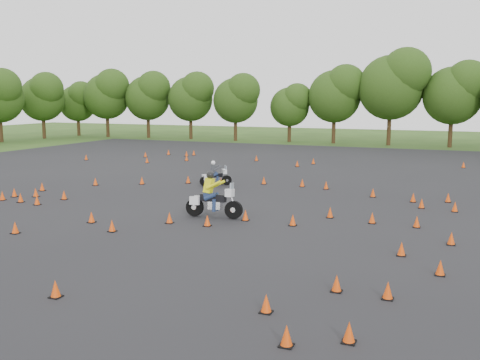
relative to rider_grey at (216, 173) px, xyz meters
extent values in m
plane|color=#2D5119|center=(3.44, -8.55, -0.76)|extent=(140.00, 140.00, 0.00)
plane|color=black|center=(3.44, -2.55, -0.76)|extent=(62.00, 62.00, 0.00)
cone|color=#E94709|center=(11.86, -2.26, -0.53)|extent=(0.26, 0.26, 0.45)
cone|color=#E94709|center=(11.94, -6.35, -0.53)|extent=(0.26, 0.26, 0.45)
cone|color=#E94709|center=(13.34, -2.53, -0.53)|extent=(0.26, 0.26, 0.45)
cone|color=#E94709|center=(13.03, -12.28, -0.53)|extent=(0.26, 0.26, 0.45)
cone|color=#E94709|center=(3.97, -9.38, -0.53)|extent=(0.26, 0.26, 0.45)
cone|color=#E94709|center=(-6.93, -8.40, -0.53)|extent=(0.26, 0.26, 0.45)
cone|color=#E94709|center=(-9.00, 14.66, -0.53)|extent=(0.26, 0.26, 0.45)
cone|color=#E94709|center=(-5.41, -6.96, -0.53)|extent=(0.26, 0.26, 0.45)
cone|color=#E94709|center=(-12.27, 11.69, -0.53)|extent=(0.26, 0.26, 0.45)
cone|color=#E94709|center=(-2.41, -13.29, -0.53)|extent=(0.26, 0.26, 0.45)
cone|color=#E94709|center=(13.00, -0.22, -0.53)|extent=(0.26, 0.26, 0.45)
cone|color=#E94709|center=(0.03, 0.63, -0.53)|extent=(0.26, 0.26, 0.45)
cone|color=#E94709|center=(-15.64, 7.80, -0.53)|extent=(0.26, 0.26, 0.45)
cone|color=#E94709|center=(-9.20, 13.62, -0.53)|extent=(0.26, 0.26, 0.45)
cone|color=#E94709|center=(11.83, -14.81, -0.53)|extent=(0.26, 0.26, 0.45)
cone|color=#E94709|center=(0.89, -11.61, -0.53)|extent=(0.26, 0.26, 0.45)
cone|color=#E94709|center=(2.27, -9.51, -0.53)|extent=(0.26, 0.26, 0.45)
cone|color=#E94709|center=(-1.94, 0.16, -0.53)|extent=(0.26, 0.26, 0.45)
cone|color=#E94709|center=(11.76, -10.65, -0.53)|extent=(0.26, 0.26, 0.45)
cone|color=#E94709|center=(-5.68, -8.60, -0.53)|extent=(0.26, 0.26, 0.45)
cone|color=#E94709|center=(-0.83, -10.66, -0.53)|extent=(0.26, 0.26, 0.45)
cone|color=#E94709|center=(9.18, -16.86, -0.53)|extent=(0.26, 0.26, 0.45)
cone|color=#E94709|center=(-8.32, -5.37, -0.53)|extent=(0.26, 0.26, 0.45)
cone|color=#E94709|center=(2.03, 10.40, -0.53)|extent=(0.26, 0.26, 0.45)
cone|color=#E94709|center=(4.90, 1.58, -0.53)|extent=(0.26, 0.26, 0.45)
cone|color=#E94709|center=(-8.21, -8.33, -0.53)|extent=(0.26, 0.26, 0.45)
cone|color=#E94709|center=(10.15, -6.31, -0.53)|extent=(0.26, 0.26, 0.45)
cone|color=#E94709|center=(13.28, -8.59, -0.53)|extent=(0.26, 0.26, 0.45)
cone|color=#E94709|center=(9.28, -0.21, -0.53)|extent=(0.26, 0.26, 0.45)
cone|color=#E94709|center=(6.41, 1.26, -0.53)|extent=(0.26, 0.26, 0.45)
cone|color=#E94709|center=(11.36, -0.85, -0.53)|extent=(0.26, 0.26, 0.45)
cone|color=#E94709|center=(-9.85, 8.09, -0.53)|extent=(0.26, 0.26, 0.45)
cone|color=#E94709|center=(-6.72, -2.66, -0.53)|extent=(0.26, 0.26, 0.45)
cone|color=#E94709|center=(8.28, -5.94, -0.53)|extent=(0.26, 0.26, 0.45)
cone|color=#E94709|center=(3.69, -18.01, -0.53)|extent=(0.26, 0.26, 0.45)
cone|color=#E94709|center=(5.04, -7.85, -0.53)|extent=(0.26, 0.26, 0.45)
cone|color=#E94709|center=(-7.58, 10.58, -0.53)|extent=(0.26, 0.26, 0.45)
cone|color=#E94709|center=(-8.35, -7.38, -0.53)|extent=(0.26, 0.26, 0.45)
cone|color=#E94709|center=(13.77, 14.43, -0.53)|extent=(0.26, 0.26, 0.45)
cone|color=#E94709|center=(7.19, -7.96, -0.53)|extent=(0.26, 0.26, 0.45)
cone|color=#E94709|center=(-4.36, -1.25, -0.53)|extent=(0.26, 0.26, 0.45)
cone|color=#E94709|center=(-11.31, 14.09, -0.53)|extent=(0.26, 0.26, 0.45)
cone|color=#E94709|center=(10.18, -18.39, -0.53)|extent=(0.26, 0.26, 0.45)
cone|color=#E94709|center=(2.76, 12.43, -0.53)|extent=(0.26, 0.26, 0.45)
cone|color=#E94709|center=(-7.32, -6.94, -0.53)|extent=(0.26, 0.26, 0.45)
cone|color=#E94709|center=(-2.15, 12.69, -0.53)|extent=(0.26, 0.26, 0.45)
cone|color=#E94709|center=(10.47, -14.78, -0.53)|extent=(0.26, 0.26, 0.45)
cone|color=#E94709|center=(11.37, -17.71, -0.53)|extent=(0.26, 0.26, 0.45)
cone|color=#E94709|center=(2.48, 1.61, -0.53)|extent=(0.26, 0.26, 0.45)
camera|label=1|loc=(13.31, -28.64, 4.47)|focal=40.00mm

